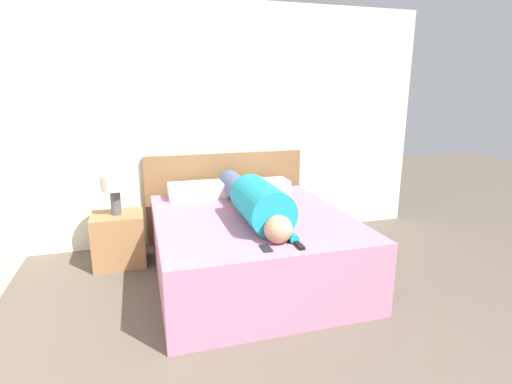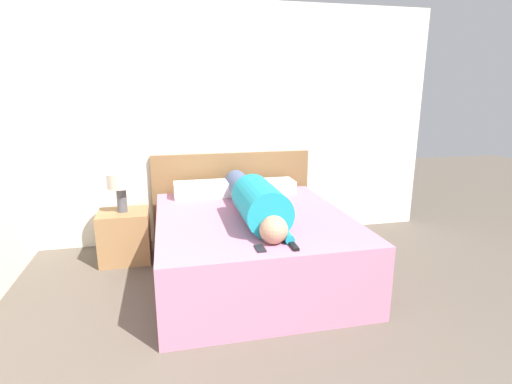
% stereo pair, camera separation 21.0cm
% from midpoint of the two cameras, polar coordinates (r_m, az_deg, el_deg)
% --- Properties ---
extents(wall_back, '(5.08, 0.06, 2.60)m').
position_cam_midpoint_polar(wall_back, '(4.49, -4.60, 9.48)').
color(wall_back, silver).
rests_on(wall_back, ground_plane).
extents(bed, '(1.67, 1.91, 0.60)m').
position_cam_midpoint_polar(bed, '(3.66, 1.15, -7.81)').
color(bed, '#B2708E').
rests_on(bed, ground_plane).
extents(headboard, '(1.79, 0.04, 0.99)m').
position_cam_midpoint_polar(headboard, '(4.59, -2.05, -0.56)').
color(headboard, brown).
rests_on(headboard, ground_plane).
extents(nightstand, '(0.49, 0.41, 0.51)m').
position_cam_midpoint_polar(nightstand, '(4.20, -16.87, -6.07)').
color(nightstand, olive).
rests_on(nightstand, ground_plane).
extents(table_lamp, '(0.25, 0.25, 0.39)m').
position_cam_midpoint_polar(table_lamp, '(4.05, -17.41, 1.04)').
color(table_lamp, '#4C4C51').
rests_on(table_lamp, nightstand).
extents(person_lying, '(0.36, 1.70, 0.36)m').
position_cam_midpoint_polar(person_lying, '(3.46, 1.57, -1.20)').
color(person_lying, tan).
rests_on(person_lying, bed).
extents(pillow_near_headboard, '(0.60, 0.29, 0.15)m').
position_cam_midpoint_polar(pillow_near_headboard, '(4.20, -6.16, 0.38)').
color(pillow_near_headboard, white).
rests_on(pillow_near_headboard, bed).
extents(pillow_second, '(0.57, 0.29, 0.13)m').
position_cam_midpoint_polar(pillow_second, '(4.33, 3.06, 0.78)').
color(pillow_second, white).
rests_on(pillow_second, bed).
extents(tv_remote, '(0.04, 0.15, 0.02)m').
position_cam_midpoint_polar(tv_remote, '(2.87, 7.48, -7.67)').
color(tv_remote, black).
rests_on(tv_remote, bed).
extents(cell_phone, '(0.06, 0.13, 0.01)m').
position_cam_midpoint_polar(cell_phone, '(2.82, 2.74, -8.08)').
color(cell_phone, black).
rests_on(cell_phone, bed).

